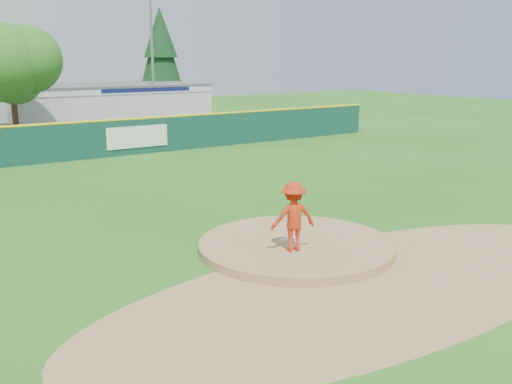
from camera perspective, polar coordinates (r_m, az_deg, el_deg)
ground at (r=16.21m, az=4.02°, el=-5.82°), size 120.00×120.00×0.00m
pitchers_mound at (r=16.21m, az=4.02°, el=-5.82°), size 5.50×5.50×0.50m
pitching_rubber at (r=16.35m, az=3.38°, el=-4.64°), size 0.60×0.15×0.04m
infield_dirt_arc at (r=14.14m, az=11.68°, el=-8.97°), size 15.40×15.40×0.01m
parking_lot at (r=40.47m, az=-20.53°, el=4.91°), size 44.00×16.00×0.02m
pitcher at (r=15.15m, az=3.75°, el=-2.48°), size 1.36×1.01×1.87m
van at (r=38.14m, az=-23.50°, el=5.27°), size 5.18×2.69×1.39m
pool_building_grp at (r=46.78m, az=-15.05°, el=8.35°), size 15.20×8.20×3.31m
fence_banners at (r=30.73m, az=-23.35°, el=4.14°), size 17.00×0.04×1.20m
outfield_fence at (r=31.73m, az=-16.64°, el=5.09°), size 40.00×0.14×2.07m
deciduous_tree at (r=37.74m, az=-23.32°, el=11.08°), size 5.60×5.60×7.36m
conifer_tree at (r=53.01m, az=-9.50°, el=13.34°), size 4.40×4.40×9.50m
light_pole_right at (r=44.98m, az=-10.34°, el=13.36°), size 1.75×0.25×10.00m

